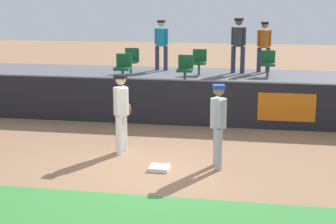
{
  "coord_description": "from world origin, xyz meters",
  "views": [
    {
      "loc": [
        2.1,
        -9.92,
        3.48
      ],
      "look_at": [
        0.11,
        1.1,
        1.0
      ],
      "focal_mm": 55.85,
      "sensor_mm": 36.0,
      "label": 1
    }
  ],
  "objects": [
    {
      "name": "ground_plane",
      "position": [
        0.0,
        0.0,
        0.0
      ],
      "size": [
        60.0,
        60.0,
        0.0
      ],
      "primitive_type": "plane",
      "color": "#936B4C"
    },
    {
      "name": "first_base",
      "position": [
        0.11,
        0.1,
        0.04
      ],
      "size": [
        0.4,
        0.4,
        0.08
      ],
      "primitive_type": "cube",
      "color": "white",
      "rests_on": "ground_plane"
    },
    {
      "name": "bleacher_platform",
      "position": [
        0.0,
        6.58,
        0.47
      ],
      "size": [
        18.0,
        4.8,
        0.93
      ],
      "primitive_type": "cube",
      "color": "#59595E",
      "rests_on": "ground_plane"
    },
    {
      "name": "seat_front_center",
      "position": [
        -0.14,
        5.45,
        1.4
      ],
      "size": [
        0.46,
        0.44,
        0.84
      ],
      "color": "#4C4C51",
      "rests_on": "bleacher_platform"
    },
    {
      "name": "spectator_hooded",
      "position": [
        2.16,
        8.26,
        1.93
      ],
      "size": [
        0.48,
        0.36,
        1.71
      ],
      "rotation": [
        0.0,
        0.0,
        3.26
      ],
      "color": "#33384C",
      "rests_on": "bleacher_platform"
    },
    {
      "name": "seat_back_center",
      "position": [
        0.06,
        7.25,
        1.4
      ],
      "size": [
        0.46,
        0.44,
        0.84
      ],
      "color": "#4C4C51",
      "rests_on": "bleacher_platform"
    },
    {
      "name": "spectator_casual",
      "position": [
        -1.38,
        8.1,
        1.94
      ],
      "size": [
        0.49,
        0.36,
        1.75
      ],
      "rotation": [
        0.0,
        0.0,
        3.04
      ],
      "color": "#33384C",
      "rests_on": "bleacher_platform"
    },
    {
      "name": "seat_back_left",
      "position": [
        -2.26,
        7.25,
        1.4
      ],
      "size": [
        0.48,
        0.44,
        0.84
      ],
      "color": "#4C4C51",
      "rests_on": "bleacher_platform"
    },
    {
      "name": "player_runner_visitor",
      "position": [
        1.27,
        0.47,
        1.01
      ],
      "size": [
        0.4,
        0.48,
        1.74
      ],
      "rotation": [
        0.0,
        0.0,
        -1.35
      ],
      "color": "#9EA3AD",
      "rests_on": "ground_plane"
    },
    {
      "name": "seat_front_left",
      "position": [
        -2.06,
        5.45,
        1.4
      ],
      "size": [
        0.47,
        0.44,
        0.84
      ],
      "color": "#4C4C51",
      "rests_on": "bleacher_platform"
    },
    {
      "name": "player_fielder_home",
      "position": [
        -0.96,
        1.18,
        1.03
      ],
      "size": [
        0.37,
        0.55,
        1.79
      ],
      "rotation": [
        0.0,
        0.0,
        -1.65
      ],
      "color": "white",
      "rests_on": "ground_plane"
    },
    {
      "name": "field_wall",
      "position": [
        0.01,
        4.01,
        0.63
      ],
      "size": [
        18.0,
        0.26,
        1.25
      ],
      "color": "black",
      "rests_on": "ground_plane"
    },
    {
      "name": "seat_back_right",
      "position": [
        2.3,
        7.25,
        1.4
      ],
      "size": [
        0.45,
        0.44,
        0.84
      ],
      "color": "#4C4C51",
      "rests_on": "bleacher_platform"
    },
    {
      "name": "spectator_capped",
      "position": [
        1.31,
        7.85,
        2.0
      ],
      "size": [
        0.5,
        0.44,
        1.84
      ],
      "rotation": [
        0.0,
        0.0,
        2.85
      ],
      "color": "#33384C",
      "rests_on": "bleacher_platform"
    }
  ]
}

